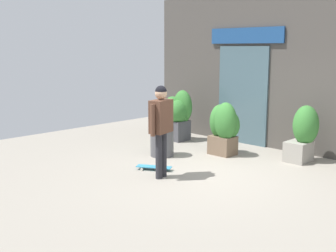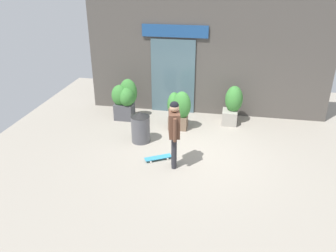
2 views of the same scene
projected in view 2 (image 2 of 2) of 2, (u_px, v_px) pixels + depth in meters
name	position (u px, v px, depth m)	size (l,w,h in m)	color
ground_plane	(194.00, 153.00, 9.51)	(12.00, 12.00, 0.00)	gray
building_facade	(206.00, 58.00, 11.40)	(8.00, 0.31, 3.86)	#4C4742
skateboarder	(174.00, 127.00, 8.44)	(0.36, 0.64, 1.78)	#28282D
skateboard	(158.00, 158.00, 9.19)	(0.73, 0.53, 0.08)	teal
planter_box_left	(233.00, 103.00, 11.08)	(0.61, 0.65, 1.25)	gray
planter_box_right	(179.00, 108.00, 10.71)	(0.74, 0.59, 1.25)	brown
planter_box_mid	(125.00, 98.00, 11.35)	(0.82, 0.65, 1.36)	#47474C
trash_bin	(141.00, 127.00, 9.97)	(0.55, 0.55, 0.92)	#4C4C51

